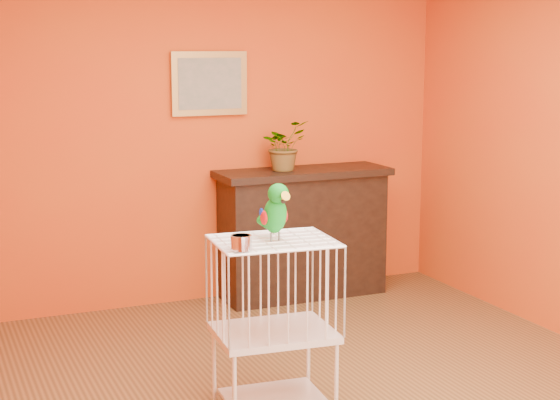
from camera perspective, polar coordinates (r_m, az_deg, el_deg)
name	(u,v)px	position (r m, az deg, el deg)	size (l,w,h in m)	color
ground	(335,399)	(5.18, 3.68, -13.04)	(4.50, 4.50, 0.00)	brown
room_shell	(338,130)	(4.78, 3.90, 4.67)	(4.50, 4.50, 4.50)	#CD5113
console_cabinet	(303,233)	(7.04, 1.51, -2.19)	(1.42, 0.51, 1.06)	black
potted_plant	(285,151)	(6.84, 0.33, 3.25)	(0.36, 0.40, 0.31)	#26722D
framed_picture	(210,84)	(6.81, -4.71, 7.73)	(0.62, 0.04, 0.50)	#AF863E
birdcage	(274,324)	(4.82, -0.42, -8.24)	(0.69, 0.55, 1.00)	white
feed_cup	(241,243)	(4.44, -2.60, -2.84)	(0.11, 0.11, 0.08)	silver
parrot	(275,211)	(4.66, -0.32, -0.73)	(0.16, 0.29, 0.32)	#59544C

